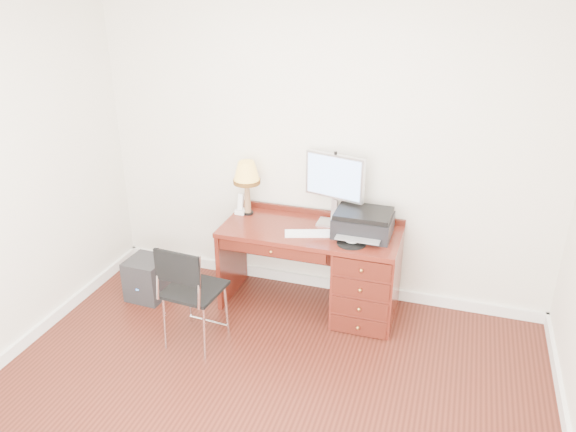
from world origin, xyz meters
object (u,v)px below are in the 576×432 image
(phone, at_px, (241,208))
(chair, at_px, (190,286))
(desk, at_px, (347,270))
(printer, at_px, (363,223))
(monitor, at_px, (334,180))
(leg_lamp, at_px, (247,176))
(equipment_box, at_px, (147,278))

(phone, bearing_deg, chair, -89.54)
(phone, relative_size, chair, 0.21)
(desk, distance_m, printer, 0.45)
(desk, height_order, monitor, monitor)
(leg_lamp, bearing_deg, desk, -8.34)
(phone, distance_m, chair, 0.99)
(monitor, relative_size, chair, 0.69)
(printer, height_order, phone, printer)
(monitor, height_order, printer, monitor)
(printer, distance_m, phone, 1.12)
(desk, height_order, phone, phone)
(chair, height_order, equipment_box, chair)
(monitor, relative_size, printer, 1.30)
(desk, relative_size, printer, 3.19)
(chair, bearing_deg, equipment_box, 148.57)
(monitor, height_order, leg_lamp, monitor)
(printer, bearing_deg, leg_lamp, 174.86)
(leg_lamp, bearing_deg, chair, -96.18)
(chair, bearing_deg, monitor, 54.17)
(phone, bearing_deg, equipment_box, -146.98)
(leg_lamp, bearing_deg, equipment_box, -151.26)
(equipment_box, bearing_deg, leg_lamp, 31.64)
(desk, bearing_deg, printer, 16.58)
(phone, bearing_deg, printer, -1.48)
(desk, distance_m, leg_lamp, 1.18)
(monitor, distance_m, printer, 0.43)
(chair, bearing_deg, printer, 41.32)
(phone, height_order, equipment_box, phone)
(desk, relative_size, leg_lamp, 3.09)
(desk, bearing_deg, leg_lamp, 171.66)
(printer, relative_size, leg_lamp, 0.97)
(desk, xyz_separation_m, phone, (-1.00, 0.12, 0.39))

